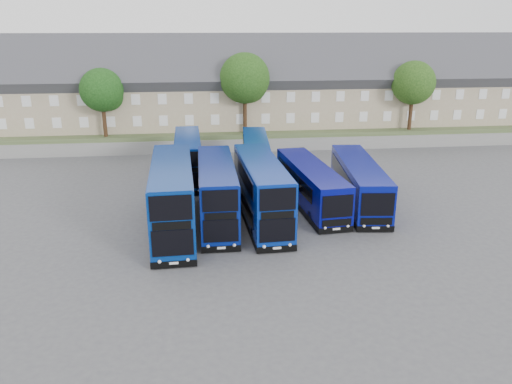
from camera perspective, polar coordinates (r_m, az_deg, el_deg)
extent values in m
plane|color=#4A4A4F|center=(35.59, -0.69, -4.77)|extent=(120.00, 120.00, 0.00)
cube|color=slate|center=(58.16, -3.08, 5.28)|extent=(70.00, 0.40, 1.50)
cube|color=#44532E|center=(67.87, -3.60, 7.41)|extent=(80.00, 20.00, 2.00)
cube|color=tan|center=(66.51, -24.88, 9.02)|extent=(6.00, 8.00, 6.00)
cube|color=#343439|center=(66.16, -25.23, 11.57)|extent=(6.00, 10.40, 10.40)
cube|color=brown|center=(65.46, -24.42, 15.02)|extent=(0.60, 0.90, 1.40)
cube|color=tan|center=(64.88, -19.79, 9.44)|extent=(6.00, 8.00, 6.00)
cube|color=#343439|center=(64.53, -20.08, 12.06)|extent=(6.00, 10.40, 10.40)
cube|color=brown|center=(63.95, -19.12, 15.58)|extent=(0.60, 0.90, 1.40)
cube|color=tan|center=(63.79, -14.47, 9.79)|extent=(6.00, 8.00, 6.00)
cube|color=#343439|center=(63.43, -14.69, 12.47)|extent=(6.00, 10.40, 10.40)
cube|color=brown|center=(62.98, -13.58, 16.03)|extent=(0.60, 0.90, 1.40)
cube|color=tan|center=(63.24, -9.00, 10.08)|extent=(6.00, 8.00, 6.00)
cube|color=#343439|center=(62.88, -9.14, 12.78)|extent=(6.00, 10.40, 10.40)
cube|color=brown|center=(62.57, -7.90, 16.34)|extent=(0.60, 0.90, 1.40)
cube|color=tan|center=(63.26, -3.48, 10.27)|extent=(6.00, 8.00, 6.00)
cube|color=#343439|center=(62.90, -3.54, 12.97)|extent=(6.00, 10.40, 10.40)
cube|color=brown|center=(62.74, -2.18, 16.50)|extent=(0.60, 0.90, 1.40)
cube|color=tan|center=(63.85, 1.99, 10.37)|extent=(6.00, 8.00, 6.00)
cube|color=#343439|center=(63.49, 2.02, 13.05)|extent=(6.00, 10.40, 10.40)
cube|color=brown|center=(63.47, 3.46, 16.50)|extent=(0.60, 0.90, 1.40)
cube|color=tan|center=(64.99, 7.32, 10.38)|extent=(6.00, 8.00, 6.00)
cube|color=#343439|center=(64.63, 7.43, 13.01)|extent=(6.00, 10.40, 10.40)
cube|color=brown|center=(64.76, 8.92, 16.36)|extent=(0.60, 0.90, 1.40)
cube|color=tan|center=(66.65, 12.42, 10.30)|extent=(6.00, 8.00, 6.00)
cube|color=#343439|center=(66.30, 12.60, 12.86)|extent=(6.00, 10.40, 10.40)
cube|color=brown|center=(66.56, 14.12, 16.10)|extent=(0.60, 0.90, 1.40)
cube|color=tan|center=(68.79, 17.24, 10.16)|extent=(6.00, 8.00, 6.00)
cube|color=#343439|center=(68.46, 17.48, 12.63)|extent=(6.00, 10.40, 10.40)
cube|color=brown|center=(68.84, 18.99, 15.74)|extent=(0.60, 0.90, 1.40)
cube|color=tan|center=(71.38, 21.73, 9.96)|extent=(6.00, 8.00, 6.00)
cube|color=#343439|center=(71.06, 22.02, 12.34)|extent=(6.00, 10.40, 10.40)
cube|color=brown|center=(71.55, 23.50, 15.30)|extent=(0.60, 0.90, 1.40)
cube|color=tan|center=(74.36, 25.88, 9.72)|extent=(6.00, 8.00, 6.00)
cube|color=#343439|center=(74.06, 26.21, 12.00)|extent=(6.00, 10.40, 10.40)
cube|color=navy|center=(35.74, -9.52, -0.42)|extent=(3.26, 12.36, 4.55)
cube|color=black|center=(36.55, -9.32, -3.87)|extent=(3.31, 12.40, 0.45)
cube|color=black|center=(30.33, -9.50, -5.78)|extent=(2.49, 0.16, 1.67)
cube|color=black|center=(29.49, -9.73, -1.83)|extent=(2.49, 0.16, 1.56)
cylinder|color=black|center=(32.92, -11.54, -6.24)|extent=(0.34, 1.01, 1.00)
cube|color=navy|center=(37.04, -4.49, 0.14)|extent=(2.60, 11.27, 4.15)
cube|color=black|center=(37.76, -4.41, -2.92)|extent=(2.64, 11.31, 0.45)
cube|color=black|center=(32.04, -4.03, -4.47)|extent=(2.26, 0.07, 1.54)
cube|color=black|center=(31.30, -4.12, -1.02)|extent=(2.26, 0.07, 1.43)
cylinder|color=black|center=(34.50, -6.05, -4.76)|extent=(0.30, 1.00, 1.00)
cube|color=navy|center=(37.01, 0.64, 0.28)|extent=(3.24, 11.70, 4.28)
cube|color=black|center=(37.75, 0.63, -2.87)|extent=(3.29, 11.74, 0.45)
cube|color=black|center=(31.96, 2.46, -4.41)|extent=(2.33, 0.18, 1.58)
cube|color=black|center=(31.20, 2.51, -0.85)|extent=(2.33, 0.18, 1.47)
cylinder|color=black|center=(34.22, -0.25, -4.85)|extent=(0.35, 1.01, 1.00)
cube|color=navy|center=(47.74, -7.77, 4.03)|extent=(2.60, 10.42, 3.80)
cube|color=black|center=(48.26, -7.67, 1.79)|extent=(2.64, 10.46, 0.45)
cube|color=black|center=(42.94, -7.68, 1.28)|extent=(2.06, 0.11, 1.41)
cube|color=black|center=(42.42, -7.79, 3.71)|extent=(2.06, 0.11, 1.32)
cylinder|color=black|center=(45.37, -8.95, 0.89)|extent=(0.32, 1.01, 1.00)
cube|color=#083494|center=(47.83, -0.06, 4.13)|extent=(3.00, 10.13, 3.65)
cube|color=black|center=(48.33, -0.05, 1.98)|extent=(3.04, 10.17, 0.45)
cube|color=black|center=(43.20, 0.20, 1.48)|extent=(1.97, 0.20, 1.36)
cube|color=black|center=(42.70, 0.20, 3.81)|extent=(1.97, 0.20, 1.27)
cylinder|color=black|center=(45.57, -1.16, 1.20)|extent=(0.37, 1.02, 1.00)
cube|color=#060A7D|center=(40.74, 6.25, 0.98)|extent=(3.69, 12.47, 3.03)
cube|color=black|center=(41.24, 6.18, -1.09)|extent=(3.74, 12.52, 0.45)
cube|color=black|center=(35.17, 9.32, -1.64)|extent=(2.26, 0.27, 1.64)
cylinder|color=black|center=(37.33, 6.37, -2.92)|extent=(0.39, 1.02, 1.00)
cube|color=#071083|center=(41.85, 11.68, 1.25)|extent=(3.93, 12.88, 3.14)
cube|color=black|center=(42.35, 11.54, -0.84)|extent=(3.98, 12.93, 0.45)
cube|color=black|center=(35.89, 13.74, -1.41)|extent=(2.34, 0.30, 1.69)
cylinder|color=black|center=(38.24, 11.07, -2.63)|extent=(0.40, 1.03, 1.00)
cylinder|color=#382314|center=(59.41, -16.93, 7.87)|extent=(0.44, 0.44, 3.75)
sphere|color=black|center=(58.92, -17.24, 11.09)|extent=(4.80, 4.80, 4.80)
sphere|color=black|center=(59.30, -16.52, 10.46)|extent=(3.30, 3.30, 3.30)
cylinder|color=#382314|center=(59.08, -1.27, 8.97)|extent=(0.44, 0.44, 4.50)
sphere|color=#18360E|center=(58.54, -1.30, 12.88)|extent=(5.76, 5.76, 5.76)
sphere|color=#18360E|center=(59.09, -0.73, 12.06)|extent=(3.96, 3.96, 3.96)
cylinder|color=#382314|center=(63.61, 17.24, 8.62)|extent=(0.44, 0.44, 4.00)
sphere|color=#13340E|center=(63.14, 17.55, 11.83)|extent=(5.12, 5.12, 5.12)
sphere|color=#13340E|center=(63.83, 17.84, 11.14)|extent=(3.52, 3.52, 3.52)
cylinder|color=#382314|center=(72.37, 19.50, 9.61)|extent=(0.44, 0.44, 4.25)
sphere|color=#14360E|center=(71.94, 19.83, 12.61)|extent=(5.44, 5.44, 5.44)
sphere|color=#14360E|center=(72.64, 20.06, 11.95)|extent=(3.74, 3.74, 3.74)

